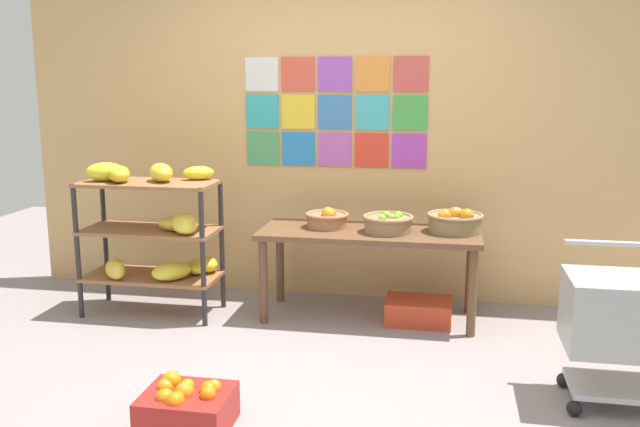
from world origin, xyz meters
name	(u,v)px	position (x,y,z in m)	size (l,w,h in m)	color
ground	(299,383)	(0.00, 0.00, 0.00)	(9.30, 9.30, 0.00)	gray
back_wall_with_art	(344,113)	(0.00, 1.68, 1.43)	(5.09, 0.07, 2.87)	tan
banana_shelf_unit	(157,226)	(-1.24, 0.97, 0.65)	(0.98, 0.54, 1.11)	#2A2828
display_table	(369,242)	(0.26, 1.16, 0.56)	(1.54, 0.61, 0.64)	brown
fruit_basket_back_right	(388,223)	(0.39, 1.13, 0.71)	(0.35, 0.35, 0.14)	#91704B
fruit_basket_right	(327,218)	(-0.05, 1.21, 0.71)	(0.32, 0.32, 0.15)	#A57048
fruit_basket_left	(455,221)	(0.85, 1.22, 0.72)	(0.39, 0.39, 0.19)	olive
produce_crate_under_table	(418,311)	(0.62, 1.12, 0.08)	(0.45, 0.32, 0.17)	red
orange_crate_foreground	(186,407)	(-0.43, -0.59, 0.11)	(0.43, 0.36, 0.25)	#AA241F
shopping_cart	(622,319)	(1.69, 0.06, 0.48)	(0.56, 0.48, 0.83)	black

